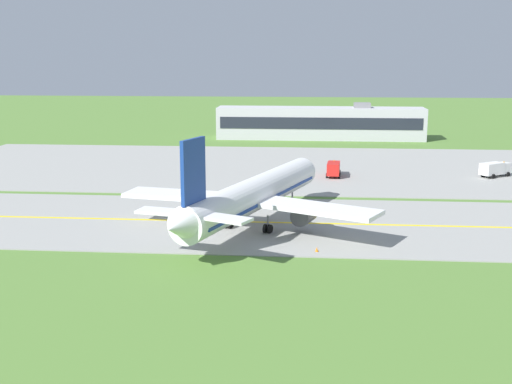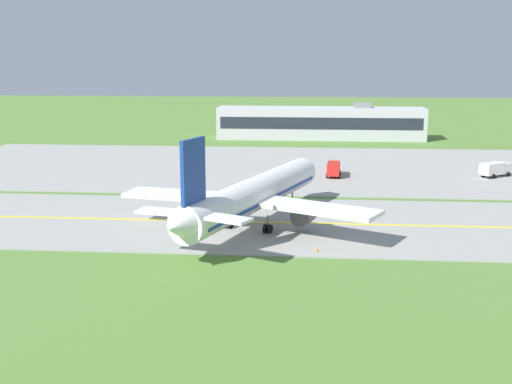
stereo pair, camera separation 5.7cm
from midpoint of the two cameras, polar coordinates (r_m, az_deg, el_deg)
ground_plane at (r=83.09m, az=-3.44°, el=-2.62°), size 500.00×500.00×0.00m
taxiway_strip at (r=83.08m, az=-3.44°, el=-2.59°), size 240.00×28.00×0.10m
apron_pad at (r=123.34m, az=4.00°, el=2.19°), size 140.00×52.00×0.10m
taxiway_centreline at (r=83.06m, az=-3.44°, el=-2.55°), size 220.00×0.60×0.01m
airplane_lead at (r=79.06m, az=-0.29°, el=-0.27°), size 31.67×38.53×12.70m
service_truck_baggage at (r=119.96m, az=20.11°, el=1.93°), size 6.06×5.19×2.60m
service_truck_fuel at (r=113.87m, az=6.76°, el=2.08°), size 2.68×6.13×2.60m
terminal_building at (r=165.13m, az=5.62°, el=6.00°), size 51.36×8.69×9.09m
traffic_cone_near_edge at (r=70.59m, az=5.29°, el=-5.04°), size 0.44×0.44×0.60m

